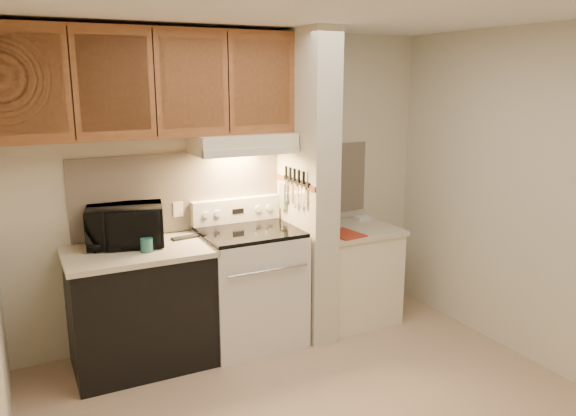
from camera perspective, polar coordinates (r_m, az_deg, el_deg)
floor at (r=3.89m, az=3.34°, el=-20.02°), size 3.60×3.60×0.00m
ceiling at (r=3.28m, az=3.95°, el=19.64°), size 3.60×3.60×0.00m
wall_back at (r=4.70m, az=-5.61°, el=2.31°), size 3.60×2.50×0.02m
wall_right at (r=4.53m, az=23.70°, el=0.86°), size 0.02×3.00×2.50m
backsplash at (r=4.69m, az=-5.56°, el=2.11°), size 2.60×0.02×0.63m
range_body at (r=4.61m, az=-3.83°, el=-8.11°), size 0.76×0.65×0.92m
oven_window at (r=4.32m, az=-2.18°, el=-8.99°), size 0.50×0.01×0.30m
oven_handle at (r=4.21m, az=-1.99°, el=-6.39°), size 0.65×0.02×0.02m
cooktop at (r=4.46m, az=-3.92°, el=-2.41°), size 0.74×0.64×0.03m
range_backguard at (r=4.68m, az=-5.29°, el=-0.21°), size 0.76×0.08×0.20m
range_display at (r=4.65m, az=-5.10°, el=-0.32°), size 0.10×0.01×0.04m
range_knob_left_outer at (r=4.55m, az=-8.37°, el=-0.69°), size 0.05×0.02×0.05m
range_knob_left_inner at (r=4.58m, az=-7.18°, el=-0.56°), size 0.05×0.02×0.05m
range_knob_right_inner at (r=4.71m, az=-3.06°, el=-0.10°), size 0.05×0.02×0.05m
range_knob_right_outer at (r=4.75m, az=-1.95°, el=0.02°), size 0.05×0.02×0.05m
dishwasher_front at (r=4.39m, az=-14.69°, el=-9.99°), size 1.00×0.63×0.87m
left_countertop at (r=4.23m, az=-15.04°, el=-4.31°), size 1.04×0.67×0.04m
spoon_rest at (r=4.43m, az=-10.31°, el=-2.94°), size 0.24×0.10×0.02m
teal_jar at (r=4.14m, az=-14.16°, el=-3.66°), size 0.11×0.11×0.10m
outlet at (r=4.56m, az=-11.09°, el=-0.13°), size 0.08×0.01×0.12m
microwave at (r=4.31m, az=-16.21°, el=-1.72°), size 0.61×0.47×0.30m
partition_pillar at (r=4.60m, az=1.92°, el=2.13°), size 0.22×0.70×2.50m
pillar_trim at (r=4.53m, az=0.63°, el=2.62°), size 0.01×0.70×0.04m
knife_strip at (r=4.48m, az=0.86°, el=2.76°), size 0.02×0.42×0.04m
knife_blade_a at (r=4.36m, az=1.64°, el=1.14°), size 0.01×0.03×0.16m
knife_handle_a at (r=4.34m, az=1.61°, el=3.09°), size 0.02×0.02×0.10m
knife_blade_b at (r=4.42m, az=1.26°, el=1.16°), size 0.01×0.04×0.18m
knife_handle_b at (r=4.41m, az=1.13°, el=3.25°), size 0.02×0.02×0.10m
knife_blade_c at (r=4.49m, az=0.77°, el=1.23°), size 0.01×0.04×0.20m
knife_handle_c at (r=4.47m, az=0.68°, el=3.39°), size 0.02×0.02×0.10m
knife_blade_d at (r=4.57m, az=0.21°, el=1.70°), size 0.01×0.04×0.16m
knife_handle_d at (r=4.54m, az=0.26°, el=3.53°), size 0.02×0.02×0.10m
knife_blade_e at (r=4.64m, az=-0.18°, el=1.73°), size 0.01×0.04×0.18m
knife_handle_e at (r=4.61m, az=-0.18°, el=3.68°), size 0.02×0.02×0.10m
oven_mitt at (r=4.70m, az=-0.49°, el=1.21°), size 0.03×0.09×0.21m
right_cab_base at (r=5.05m, az=6.47°, el=-6.89°), size 0.70×0.60×0.81m
right_countertop at (r=4.92m, az=6.60°, el=-2.23°), size 0.74×0.64×0.04m
red_folder at (r=4.70m, az=5.76°, el=-2.63°), size 0.28×0.35×0.01m
white_box at (r=5.18m, az=7.56°, el=-1.05°), size 0.15×0.11×0.04m
range_hood at (r=4.44m, az=-4.69°, el=6.60°), size 0.78×0.44×0.15m
hood_lip at (r=4.25m, az=-3.61°, el=5.72°), size 0.78×0.04×0.06m
upper_cabinets at (r=4.25m, az=-13.91°, el=12.20°), size 2.18×0.33×0.77m
cab_door_a at (r=3.98m, az=-25.13°, el=11.33°), size 0.46×0.01×0.63m
cab_gap_a at (r=4.00m, az=-21.15°, el=11.68°), size 0.01×0.01×0.73m
cab_door_b at (r=4.04m, az=-17.23°, el=11.97°), size 0.46×0.01×0.63m
cab_gap_b at (r=4.09m, az=-13.39°, el=12.20°), size 0.01×0.01×0.73m
cab_door_c at (r=4.16m, az=-9.66°, el=12.38°), size 0.46×0.01×0.63m
cab_gap_c at (r=4.25m, az=-6.06°, el=12.50°), size 0.01×0.01×0.73m
cab_door_d at (r=4.35m, az=-2.63°, el=12.57°), size 0.46×0.01×0.63m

